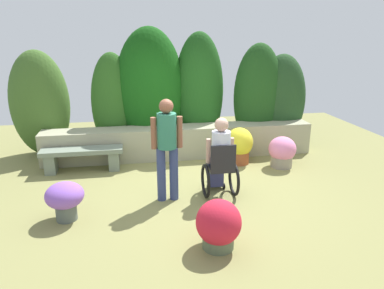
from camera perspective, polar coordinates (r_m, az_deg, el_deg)
name	(u,v)px	position (r m, az deg, el deg)	size (l,w,h in m)	color
ground_plane	(195,190)	(6.28, 0.55, -7.23)	(10.81, 10.81, 0.00)	olive
stone_retaining_wall	(180,142)	(7.82, -1.84, 0.43)	(5.73, 0.55, 0.67)	#9D9C7C
hedge_backdrop	(172,96)	(8.18, -3.16, 7.56)	(6.59, 1.09, 2.73)	#3F6427
stone_bench	(82,156)	(7.34, -16.84, -1.76)	(1.55, 0.39, 0.46)	slate
person_in_wheelchair	(220,160)	(5.91, 4.39, -2.39)	(0.53, 0.66, 1.33)	black
person_standing_companion	(167,143)	(5.64, -3.95, 0.17)	(0.49, 0.30, 1.65)	navy
flower_pot_purple_near	(65,198)	(5.53, -19.33, -7.96)	(0.54, 0.54, 0.57)	#535C57
flower_pot_terracotta_by_wall	(219,225)	(4.62, 4.19, -12.54)	(0.57, 0.57, 0.64)	#535E46
flower_pot_red_accent	(239,145)	(7.48, 7.44, -0.14)	(0.55, 0.55, 0.75)	brown
flower_pot_small_foreground	(282,152)	(7.46, 13.96, -1.12)	(0.54, 0.54, 0.62)	gray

